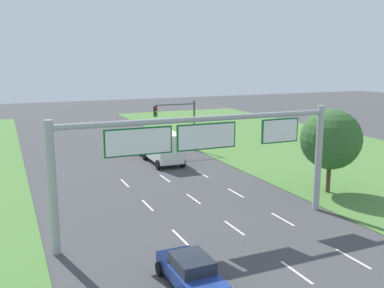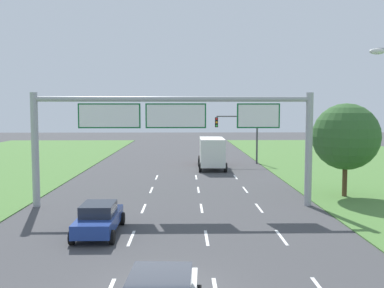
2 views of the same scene
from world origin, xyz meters
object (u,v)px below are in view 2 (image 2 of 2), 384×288
Objects in this scene: sign_gantry at (173,126)px; roadside_tree_mid at (346,137)px; car_lead_silver at (99,218)px; box_truck at (211,151)px; traffic_light_mast at (240,129)px.

roadside_tree_mid is (11.67, 2.57, -0.84)m from sign_gantry.
car_lead_silver is at bearing -119.59° from sign_gantry.
box_truck is 0.45× the size of sign_gantry.
sign_gantry reaches higher than car_lead_silver.
box_truck is 17.17m from roadside_tree_mid.
car_lead_silver is at bearing -150.47° from roadside_tree_mid.
car_lead_silver is 28.84m from traffic_light_mast.
sign_gantry is 11.98m from roadside_tree_mid.
roadside_tree_mid is (8.19, -14.89, 2.44)m from box_truck.
sign_gantry is 3.08× the size of traffic_light_mast.
car_lead_silver is 0.68× the size of roadside_tree_mid.
box_truck is 1.39× the size of traffic_light_mast.
box_truck is 18.11m from sign_gantry.
car_lead_silver is 8.03m from sign_gantry.
sign_gantry reaches higher than roadside_tree_mid.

